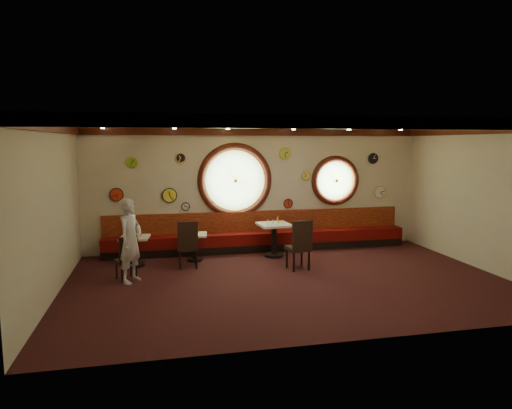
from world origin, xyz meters
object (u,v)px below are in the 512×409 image
at_px(chair_c, 300,242).
at_px(condiment_b_pepper, 196,232).
at_px(chair_a, 127,255).
at_px(condiment_a_pepper, 136,234).
at_px(condiment_c_salt, 268,221).
at_px(waiter, 130,241).
at_px(chair_b, 188,241).
at_px(condiment_b_salt, 191,232).
at_px(condiment_a_bottle, 140,233).
at_px(condiment_c_bottle, 278,219).
at_px(table_c, 274,236).
at_px(table_a, 135,248).
at_px(condiment_c_pepper, 273,222).
at_px(condiment_a_salt, 132,234).
at_px(table_b, 194,244).
at_px(condiment_b_bottle, 198,230).

xyz_separation_m(chair_c, condiment_b_pepper, (-2.19, 1.27, 0.07)).
height_order(chair_a, condiment_a_pepper, chair_a).
xyz_separation_m(condiment_c_salt, waiter, (-3.24, -1.52, -0.02)).
xyz_separation_m(chair_b, condiment_b_salt, (0.12, 0.70, 0.09)).
distance_m(chair_a, condiment_a_bottle, 1.17).
height_order(chair_a, condiment_c_bottle, condiment_c_bottle).
bearing_deg(table_c, condiment_b_salt, 178.23).
relative_size(table_a, condiment_b_pepper, 6.27).
xyz_separation_m(condiment_a_pepper, condiment_c_bottle, (3.45, 0.36, 0.17)).
xyz_separation_m(condiment_a_pepper, condiment_b_pepper, (1.38, 0.17, -0.03)).
height_order(table_a, condiment_c_pepper, condiment_c_pepper).
relative_size(chair_c, condiment_c_pepper, 7.37).
relative_size(condiment_c_salt, waiter, 0.05).
relative_size(chair_a, chair_c, 0.82).
bearing_deg(condiment_a_salt, condiment_c_bottle, 5.50).
distance_m(chair_c, condiment_b_pepper, 2.54).
distance_m(table_b, condiment_b_pepper, 0.31).
bearing_deg(condiment_c_salt, condiment_a_bottle, -174.52).
distance_m(chair_c, condiment_c_bottle, 1.49).
bearing_deg(condiment_c_bottle, condiment_a_bottle, -174.44).
distance_m(condiment_c_salt, waiter, 3.58).
relative_size(chair_b, chair_c, 0.96).
height_order(chair_b, condiment_b_pepper, chair_b).
relative_size(chair_a, condiment_a_pepper, 5.79).
bearing_deg(chair_c, condiment_c_pepper, 94.05).
relative_size(chair_a, condiment_b_salt, 5.96).
distance_m(table_c, condiment_b_bottle, 1.91).
distance_m(chair_b, condiment_b_pepper, 0.64).
bearing_deg(chair_c, chair_b, 156.03).
bearing_deg(condiment_c_salt, table_b, -176.91).
bearing_deg(waiter, table_c, -36.79).
relative_size(chair_c, condiment_a_salt, 6.71).
bearing_deg(chair_c, condiment_b_bottle, 138.43).
height_order(condiment_c_pepper, condiment_b_bottle, condiment_c_pepper).
distance_m(chair_b, condiment_b_bottle, 0.79).
bearing_deg(condiment_a_salt, condiment_b_pepper, 5.84).
height_order(condiment_b_salt, condiment_c_pepper, condiment_c_pepper).
relative_size(condiment_a_salt, condiment_b_salt, 1.08).
height_order(chair_c, condiment_c_bottle, chair_c).
height_order(condiment_a_pepper, condiment_b_pepper, condiment_a_pepper).
xyz_separation_m(condiment_c_salt, condiment_b_pepper, (-1.80, -0.16, -0.16)).
xyz_separation_m(condiment_b_bottle, condiment_c_bottle, (2.02, 0.05, 0.18)).
relative_size(chair_c, condiment_b_pepper, 6.23).
bearing_deg(condiment_a_bottle, condiment_b_bottle, 11.47).
bearing_deg(chair_c, condiment_b_pepper, 141.60).
xyz_separation_m(condiment_b_bottle, waiter, (-1.49, -1.50, 0.12)).
xyz_separation_m(table_b, condiment_c_salt, (1.84, 0.10, 0.46)).
distance_m(table_b, condiment_c_pepper, 2.01).
height_order(chair_c, condiment_a_salt, chair_c).
height_order(chair_b, waiter, waiter).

